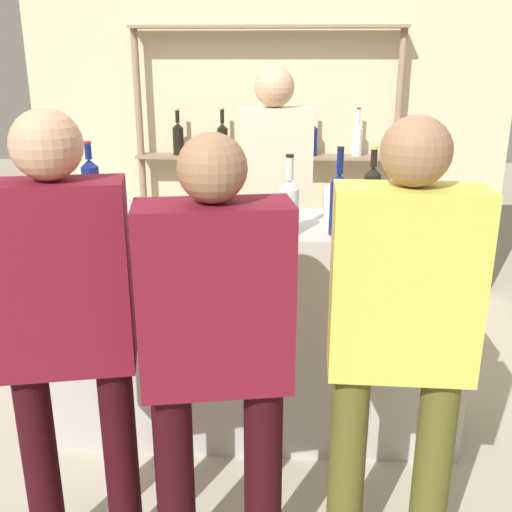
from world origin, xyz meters
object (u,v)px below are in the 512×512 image
object	(u,v)px
counter_bottle_1	(289,205)
ice_bucket	(362,206)
server_behind_counter	(273,190)
counter_bottle_2	(372,190)
counter_bottle_0	(91,185)
counter_bottle_3	(338,202)
wine_glass	(125,201)
cork_jar	(337,203)
customer_right	(401,328)
customer_left	(66,320)
customer_center	(216,343)

from	to	relation	value
counter_bottle_1	ice_bucket	size ratio (longest dim) A/B	1.65
ice_bucket	server_behind_counter	size ratio (longest dim) A/B	0.12
counter_bottle_1	counter_bottle_2	size ratio (longest dim) A/B	1.03
counter_bottle_0	ice_bucket	bearing A→B (deg)	-8.02
counter_bottle_3	server_behind_counter	distance (m)	1.08
wine_glass	server_behind_counter	world-z (taller)	server_behind_counter
cork_jar	customer_right	bearing A→B (deg)	-82.08
customer_left	wine_glass	bearing A→B (deg)	-11.63
customer_center	customer_right	xyz separation A→B (m)	(0.60, 0.08, 0.03)
customer_center	server_behind_counter	world-z (taller)	server_behind_counter
counter_bottle_1	counter_bottle_2	distance (m)	0.49
ice_bucket	cork_jar	size ratio (longest dim) A/B	1.53
counter_bottle_2	customer_right	distance (m)	1.00
wine_glass	customer_center	size ratio (longest dim) A/B	0.10
counter_bottle_1	customer_right	xyz separation A→B (m)	(0.36, -0.67, -0.24)
wine_glass	cork_jar	distance (m)	0.98
customer_left	customer_center	bearing A→B (deg)	-105.42
wine_glass	counter_bottle_2	bearing A→B (deg)	10.79
counter_bottle_0	wine_glass	world-z (taller)	counter_bottle_0
cork_jar	customer_center	world-z (taller)	customer_center
counter_bottle_0	cork_jar	xyz separation A→B (m)	(1.17, -0.01, -0.07)
cork_jar	server_behind_counter	size ratio (longest dim) A/B	0.08
wine_glass	server_behind_counter	bearing A→B (deg)	56.05
counter_bottle_3	customer_right	size ratio (longest dim) A/B	0.23
counter_bottle_3	customer_left	distance (m)	1.20
counter_bottle_1	counter_bottle_3	bearing A→B (deg)	3.65
counter_bottle_3	customer_center	distance (m)	0.92
ice_bucket	counter_bottle_0	bearing A→B (deg)	171.98
counter_bottle_3	customer_center	world-z (taller)	customer_center
counter_bottle_2	cork_jar	distance (m)	0.17
wine_glass	customer_left	world-z (taller)	customer_left
customer_right	counter_bottle_3	bearing A→B (deg)	15.12
wine_glass	server_behind_counter	distance (m)	1.15
counter_bottle_3	cork_jar	xyz separation A→B (m)	(0.02, 0.30, -0.07)
counter_bottle_0	customer_left	distance (m)	1.08
customer_center	server_behind_counter	size ratio (longest dim) A/B	0.91
counter_bottle_3	ice_bucket	bearing A→B (deg)	47.56
cork_jar	customer_right	distance (m)	1.00
counter_bottle_3	cork_jar	distance (m)	0.31
cork_jar	customer_left	xyz separation A→B (m)	(-0.96, -1.02, -0.16)
counter_bottle_1	customer_right	distance (m)	0.80
customer_left	customer_right	xyz separation A→B (m)	(1.09, 0.04, -0.02)
ice_bucket	customer_right	xyz separation A→B (m)	(0.04, -0.81, -0.21)
customer_center	customer_left	xyz separation A→B (m)	(-0.50, 0.04, 0.05)
wine_glass	counter_bottle_1	bearing A→B (deg)	-7.25
counter_bottle_1	cork_jar	world-z (taller)	counter_bottle_1
server_behind_counter	counter_bottle_3	bearing A→B (deg)	1.36
wine_glass	customer_right	xyz separation A→B (m)	(1.09, -0.76, -0.23)
counter_bottle_1	counter_bottle_3	distance (m)	0.21
wine_glass	counter_bottle_0	bearing A→B (deg)	134.04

